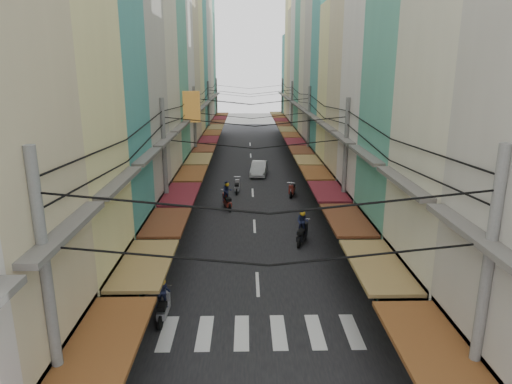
{
  "coord_description": "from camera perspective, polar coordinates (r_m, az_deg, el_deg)",
  "views": [
    {
      "loc": [
        -0.48,
        -21.26,
        9.71
      ],
      "look_at": [
        0.06,
        4.25,
        2.74
      ],
      "focal_mm": 32.0,
      "sensor_mm": 36.0,
      "label": 1
    }
  ],
  "objects": [
    {
      "name": "pedestrians",
      "position": [
        25.26,
        -8.35,
        -5.08
      ],
      "size": [
        12.61,
        22.98,
        2.11
      ],
      "color": "black",
      "rests_on": "ground"
    },
    {
      "name": "crosswalk",
      "position": [
        18.08,
        0.52,
        -17.11
      ],
      "size": [
        7.55,
        2.4,
        0.01
      ],
      "color": "silver",
      "rests_on": "ground"
    },
    {
      "name": "road",
      "position": [
        42.38,
        -0.54,
        2.06
      ],
      "size": [
        10.0,
        80.0,
        0.02
      ],
      "primitive_type": "cube",
      "color": "black",
      "rests_on": "ground"
    },
    {
      "name": "building_row_left",
      "position": [
        38.54,
        -12.79,
        15.03
      ],
      "size": [
        7.8,
        67.67,
        23.7
      ],
      "color": "silver",
      "rests_on": "ground"
    },
    {
      "name": "bicycle",
      "position": [
        25.4,
        17.37,
        -7.93
      ],
      "size": [
        1.7,
        1.03,
        1.1
      ],
      "primitive_type": "imported",
      "rotation": [
        0.0,
        0.0,
        1.86
      ],
      "color": "black",
      "rests_on": "ground"
    },
    {
      "name": "traffic_sign",
      "position": [
        22.58,
        14.96,
        -4.38
      ],
      "size": [
        0.1,
        0.69,
        3.14
      ],
      "color": "slate",
      "rests_on": "ground"
    },
    {
      "name": "sidewalk_right",
      "position": [
        42.95,
        8.17,
        2.11
      ],
      "size": [
        3.0,
        80.0,
        0.06
      ],
      "primitive_type": "cube",
      "color": "gray",
      "rests_on": "ground"
    },
    {
      "name": "moving_scooters",
      "position": [
        28.39,
        -0.9,
        -3.47
      ],
      "size": [
        7.33,
        20.88,
        2.01
      ],
      "color": "black",
      "rests_on": "ground"
    },
    {
      "name": "white_car",
      "position": [
        42.59,
        0.39,
        2.11
      ],
      "size": [
        4.73,
        2.33,
        1.6
      ],
      "primitive_type": "imported",
      "rotation": [
        0.0,
        0.0,
        -0.13
      ],
      "color": "#BBBCC0",
      "rests_on": "ground"
    },
    {
      "name": "parked_scooters",
      "position": [
        19.57,
        14.22,
        -13.47
      ],
      "size": [
        13.04,
        13.8,
        0.98
      ],
      "color": "black",
      "rests_on": "ground"
    },
    {
      "name": "ground",
      "position": [
        23.37,
        0.07,
        -9.26
      ],
      "size": [
        160.0,
        160.0,
        0.0
      ],
      "primitive_type": "plane",
      "color": "#63635F",
      "rests_on": "ground"
    },
    {
      "name": "building_row_right",
      "position": [
        38.63,
        11.72,
        14.54
      ],
      "size": [
        7.8,
        68.98,
        22.59
      ],
      "color": "teal",
      "rests_on": "ground"
    },
    {
      "name": "sidewalk_left",
      "position": [
        42.8,
        -9.27,
        2.02
      ],
      "size": [
        3.0,
        80.0,
        0.06
      ],
      "primitive_type": "cube",
      "color": "gray",
      "rests_on": "ground"
    },
    {
      "name": "utility_poles",
      "position": [
        36.41,
        -0.46,
        10.37
      ],
      "size": [
        10.2,
        66.13,
        8.2
      ],
      "color": "slate",
      "rests_on": "ground"
    },
    {
      "name": "market_umbrella",
      "position": [
        20.76,
        18.09,
        -7.26
      ],
      "size": [
        2.17,
        2.17,
        2.29
      ],
      "color": "#B2B2B7",
      "rests_on": "ground"
    }
  ]
}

